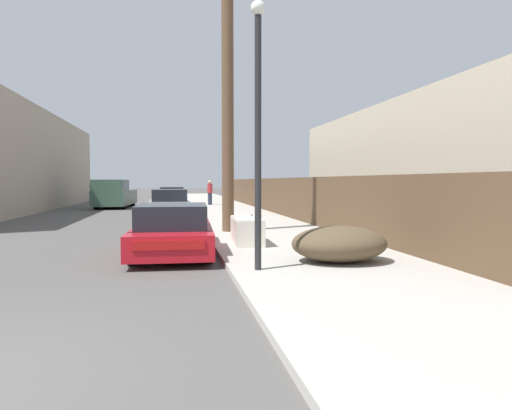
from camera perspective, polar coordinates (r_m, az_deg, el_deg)
The scene contains 12 objects.
sidewalk_curb at distance 27.73m, azimuth -3.97°, elevation -0.42°, with size 4.20×63.00×0.12m, color #ADA89E.
discarded_fridge at distance 11.60m, azimuth -1.14°, elevation -3.20°, with size 0.75×1.64×0.70m.
parked_sports_car_red at distance 10.70m, azimuth -10.34°, elevation -3.28°, with size 1.93×4.19×1.19m.
car_parked_mid at distance 21.25m, azimuth -10.83°, elevation 0.04°, with size 1.89×4.27×1.34m.
car_parked_far at distance 30.58m, azimuth -10.47°, elevation 0.91°, with size 1.73×4.66×1.32m.
pickup_truck at distance 30.50m, azimuth -17.32°, elevation 1.34°, with size 2.31×5.91×1.80m.
utility_pole at distance 14.70m, azimuth -3.56°, elevation 13.56°, with size 1.80×0.37×8.42m.
street_lamp at distance 8.19m, azimuth 0.25°, elevation 11.12°, with size 0.26×0.26×4.74m.
brush_pile at distance 9.18m, azimuth 10.37°, elevation -4.78°, with size 1.91×1.53×0.71m.
wooden_fence at distance 25.87m, azimuth 0.86°, elevation 1.40°, with size 0.08×40.20×1.74m, color brown.
building_right_house at distance 18.18m, azimuth 24.29°, elevation 4.44°, with size 6.00×17.78×4.50m, color beige.
pedestrian at distance 30.87m, azimuth -5.78°, elevation 1.60°, with size 0.34×0.34×1.65m.
Camera 1 is at (2.20, -4.01, 1.71)m, focal length 32.00 mm.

